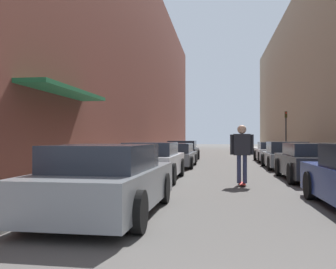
{
  "coord_description": "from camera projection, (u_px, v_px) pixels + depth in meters",
  "views": [
    {
      "loc": [
        -0.47,
        -1.29,
        1.48
      ],
      "look_at": [
        -2.37,
        12.58,
        1.6
      ],
      "focal_mm": 40.0,
      "sensor_mm": 36.0,
      "label": 1
    }
  ],
  "objects": [
    {
      "name": "parked_car_right_1",
      "position": [
        312.0,
        162.0,
        12.93
      ],
      "size": [
        2.03,
        4.15,
        1.29
      ],
      "color": "#232326",
      "rests_on": "ground"
    },
    {
      "name": "curb_strip_right",
      "position": [
        288.0,
        156.0,
        28.1
      ],
      "size": [
        1.8,
        55.58,
        0.12
      ],
      "color": "gray",
      "rests_on": "ground"
    },
    {
      "name": "parked_car_left_3",
      "position": [
        183.0,
        151.0,
        24.19
      ],
      "size": [
        2.05,
        4.08,
        1.28
      ],
      "color": "black",
      "rests_on": "ground"
    },
    {
      "name": "parked_car_left_0",
      "position": [
        107.0,
        181.0,
        7.16
      ],
      "size": [
        2.0,
        4.43,
        1.35
      ],
      "color": "gray",
      "rests_on": "ground"
    },
    {
      "name": "curb_strip_left",
      "position": [
        165.0,
        156.0,
        29.37
      ],
      "size": [
        1.8,
        55.58,
        0.12
      ],
      "color": "gray",
      "rests_on": "ground"
    },
    {
      "name": "building_row_right",
      "position": [
        328.0,
        70.0,
        27.76
      ],
      "size": [
        4.9,
        55.58,
        13.06
      ],
      "color": "tan",
      "rests_on": "ground"
    },
    {
      "name": "traffic_light",
      "position": [
        286.0,
        128.0,
        26.63
      ],
      "size": [
        0.16,
        0.22,
        3.22
      ],
      "color": "#2D2D2D",
      "rests_on": "curb_strip_right"
    },
    {
      "name": "parked_car_right_2",
      "position": [
        286.0,
        156.0,
        17.83
      ],
      "size": [
        2.01,
        4.16,
        1.29
      ],
      "color": "gray",
      "rests_on": "ground"
    },
    {
      "name": "skateboarder",
      "position": [
        242.0,
        148.0,
        11.55
      ],
      "size": [
        0.72,
        0.78,
        1.87
      ],
      "color": "#B2231E",
      "rests_on": "ground"
    },
    {
      "name": "parked_car_left_1",
      "position": [
        152.0,
        161.0,
        13.07
      ],
      "size": [
        1.93,
        4.32,
        1.31
      ],
      "color": "#B7B7BC",
      "rests_on": "ground"
    },
    {
      "name": "parked_car_right_3",
      "position": [
        272.0,
        152.0,
        22.87
      ],
      "size": [
        1.93,
        4.41,
        1.21
      ],
      "color": "#B7B7BC",
      "rests_on": "ground"
    },
    {
      "name": "parked_car_left_2",
      "position": [
        176.0,
        155.0,
        18.86
      ],
      "size": [
        1.92,
        4.34,
        1.19
      ],
      "color": "#515459",
      "rests_on": "ground"
    },
    {
      "name": "ground",
      "position": [
        227.0,
        161.0,
        23.23
      ],
      "size": [
        122.28,
        122.28,
        0.0
      ],
      "primitive_type": "plane",
      "color": "#4C4947"
    },
    {
      "name": "building_row_left",
      "position": [
        129.0,
        68.0,
        29.81
      ],
      "size": [
        4.9,
        55.58,
        14.05
      ],
      "color": "brown",
      "rests_on": "ground"
    }
  ]
}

